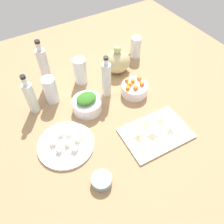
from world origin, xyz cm
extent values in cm
cube|color=#9F7C54|center=(0.00, 0.00, 1.50)|extent=(190.00, 190.00, 3.00)
cube|color=silver|center=(12.64, -17.79, 3.50)|extent=(30.93, 21.89, 1.00)
cylinder|color=white|center=(-24.91, -2.46, 3.60)|extent=(24.65, 24.65, 1.20)
cylinder|color=white|center=(-7.36, 11.36, 6.12)|extent=(14.31, 14.31, 6.23)
cylinder|color=white|center=(18.94, 8.92, 5.85)|extent=(13.57, 13.57, 5.70)
cylinder|color=gray|center=(-19.67, -25.11, 4.77)|extent=(8.23, 8.23, 3.54)
ellipsoid|color=tan|center=(20.91, 29.37, 9.20)|extent=(14.95, 13.77, 12.41)
sphere|color=#B4BC7C|center=(20.91, 29.37, 17.08)|extent=(4.19, 4.19, 4.19)
cylinder|color=tan|center=(27.26, 29.37, 10.75)|extent=(5.38, 2.00, 3.93)
cylinder|color=silver|center=(6.31, 15.94, 12.55)|extent=(4.67, 4.67, 19.11)
cylinder|color=silver|center=(6.31, 15.94, 23.67)|extent=(2.10, 2.10, 3.13)
cylinder|color=black|center=(6.31, 15.94, 25.84)|extent=(2.34, 2.34, 1.20)
cylinder|color=silver|center=(-29.71, 24.34, 11.36)|extent=(4.87, 4.87, 16.72)
cylinder|color=silver|center=(-29.71, 24.34, 21.77)|extent=(2.19, 2.19, 4.10)
cylinder|color=black|center=(-29.71, 24.34, 24.42)|extent=(2.43, 2.43, 1.20)
cylinder|color=silver|center=(-17.25, 38.34, 13.94)|extent=(5.09, 5.09, 21.89)
cylinder|color=silver|center=(-17.25, 38.34, 26.93)|extent=(2.29, 2.29, 4.08)
cylinder|color=black|center=(-17.25, 38.34, 29.57)|extent=(2.55, 2.55, 1.20)
cylinder|color=white|center=(-0.92, 31.49, 10.29)|extent=(6.91, 6.91, 14.58)
cylinder|color=white|center=(-19.67, 25.96, 10.17)|extent=(6.73, 6.73, 14.33)
cylinder|color=white|center=(37.56, 35.26, 9.45)|extent=(6.35, 6.35, 12.90)
cube|color=orange|center=(19.23, 11.31, 9.60)|extent=(2.34, 2.34, 1.80)
cube|color=orange|center=(21.98, 7.09, 9.60)|extent=(2.17, 2.17, 1.80)
cube|color=orange|center=(17.59, 6.36, 9.60)|extent=(2.04, 2.04, 1.80)
cube|color=orange|center=(14.08, 8.24, 9.60)|extent=(2.28, 2.28, 1.80)
cube|color=orange|center=(23.22, 11.13, 9.60)|extent=(2.02, 2.02, 1.80)
cube|color=orange|center=(16.83, 13.34, 9.60)|extent=(2.54, 2.54, 1.80)
cube|color=orange|center=(16.46, 10.18, 9.60)|extent=(2.08, 2.08, 1.80)
ellipsoid|color=#367324|center=(-7.36, 11.36, 10.82)|extent=(11.16, 9.67, 3.18)
cube|color=white|center=(-29.58, -0.28, 5.30)|extent=(2.40, 2.40, 2.20)
cube|color=white|center=(-28.62, -4.64, 5.30)|extent=(3.11, 3.11, 2.20)
cube|color=#FAE6CA|center=(-22.89, -7.59, 5.30)|extent=(2.88, 2.88, 2.20)
cube|color=white|center=(-24.55, -3.58, 5.30)|extent=(2.95, 2.95, 2.20)
cube|color=#EAEFCC|center=(-19.67, -3.76, 5.30)|extent=(3.03, 3.03, 2.20)
cube|color=white|center=(-21.71, 1.28, 5.30)|extent=(3.11, 3.11, 2.20)
cube|color=silver|center=(-25.02, 2.50, 5.30)|extent=(3.02, 3.02, 2.20)
pyramid|color=beige|center=(18.77, -13.59, 5.13)|extent=(5.95, 5.59, 2.25)
pyramid|color=beige|center=(4.23, -16.12, 5.38)|extent=(5.23, 5.41, 2.76)
pyramid|color=beige|center=(9.87, -18.55, 5.23)|extent=(5.96, 5.75, 2.45)
pyramid|color=beige|center=(18.44, -19.98, 5.06)|extent=(5.44, 5.16, 2.12)
pyramid|color=beige|center=(10.99, -11.75, 5.11)|extent=(6.66, 6.66, 2.21)
camera|label=1|loc=(-34.33, -57.57, 88.08)|focal=36.11mm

